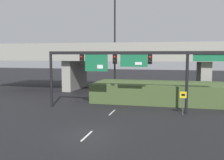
# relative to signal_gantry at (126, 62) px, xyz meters

# --- Properties ---
(ground_plane) EXTENTS (160.00, 160.00, 0.00)m
(ground_plane) POSITION_rel_signal_gantry_xyz_m (-1.15, -8.28, -4.92)
(ground_plane) COLOR black
(lane_markings) EXTENTS (0.14, 25.20, 0.01)m
(lane_markings) POSITION_rel_signal_gantry_xyz_m (-1.15, 2.62, -4.92)
(lane_markings) COLOR silver
(lane_markings) RESTS_ON ground
(signal_gantry) EXTENTS (17.88, 0.44, 5.99)m
(signal_gantry) POSITION_rel_signal_gantry_xyz_m (0.00, 0.00, 0.00)
(signal_gantry) COLOR black
(signal_gantry) RESTS_ON ground
(speed_limit_sign) EXTENTS (0.60, 0.11, 2.29)m
(speed_limit_sign) POSITION_rel_signal_gantry_xyz_m (5.55, -0.77, -3.43)
(speed_limit_sign) COLOR #4C4C4C
(speed_limit_sign) RESTS_ON ground
(highway_light_pole_near) EXTENTS (0.70, 0.36, 16.50)m
(highway_light_pole_near) POSITION_rel_signal_gantry_xyz_m (-3.77, 11.41, 3.71)
(highway_light_pole_near) COLOR black
(highway_light_pole_near) RESTS_ON ground
(overpass_bridge) EXTENTS (47.02, 9.52, 7.32)m
(overpass_bridge) POSITION_rel_signal_gantry_xyz_m (-1.15, 14.47, 0.30)
(overpass_bridge) COLOR gray
(overpass_bridge) RESTS_ON ground
(grass_embankment) EXTENTS (15.58, 6.72, 2.25)m
(grass_embankment) POSITION_rel_signal_gantry_xyz_m (2.95, 6.08, -3.80)
(grass_embankment) COLOR #42562D
(grass_embankment) RESTS_ON ground
(parked_sedan_near_right) EXTENTS (4.71, 2.58, 1.41)m
(parked_sedan_near_right) POSITION_rel_signal_gantry_xyz_m (9.04, 4.99, -4.27)
(parked_sedan_near_right) COLOR maroon
(parked_sedan_near_right) RESTS_ON ground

